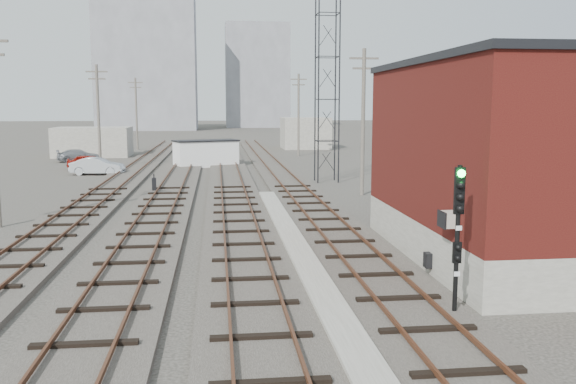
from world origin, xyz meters
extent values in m
plane|color=#282621|center=(0.00, 60.00, 0.00)|extent=(320.00, 320.00, 0.00)
cube|color=#332D28|center=(2.50, 39.00, 0.10)|extent=(3.20, 90.00, 0.20)
cube|color=#4C2816|center=(1.78, 39.00, 0.33)|extent=(0.07, 90.00, 0.12)
cube|color=#4C2816|center=(3.22, 39.00, 0.33)|extent=(0.07, 90.00, 0.12)
cube|color=#332D28|center=(-1.50, 39.00, 0.10)|extent=(3.20, 90.00, 0.20)
cube|color=#4C2816|center=(-2.22, 39.00, 0.33)|extent=(0.07, 90.00, 0.12)
cube|color=#4C2816|center=(-0.78, 39.00, 0.33)|extent=(0.07, 90.00, 0.12)
cube|color=#332D28|center=(-5.50, 39.00, 0.10)|extent=(3.20, 90.00, 0.20)
cube|color=#4C2816|center=(-6.22, 39.00, 0.33)|extent=(0.07, 90.00, 0.12)
cube|color=#4C2816|center=(-4.78, 39.00, 0.33)|extent=(0.07, 90.00, 0.12)
cube|color=#332D28|center=(-9.50, 39.00, 0.10)|extent=(3.20, 90.00, 0.20)
cube|color=#4C2816|center=(-10.22, 39.00, 0.33)|extent=(0.07, 90.00, 0.12)
cube|color=#4C2816|center=(-8.78, 39.00, 0.33)|extent=(0.07, 90.00, 0.12)
cube|color=gray|center=(0.50, 14.00, 0.13)|extent=(0.90, 28.00, 0.26)
cube|color=gray|center=(7.50, 12.00, 0.75)|extent=(6.00, 12.00, 1.50)
cube|color=#4C1A12|center=(7.50, 12.00, 4.25)|extent=(6.00, 12.00, 5.50)
cube|color=black|center=(7.50, 12.00, 7.10)|extent=(6.20, 12.20, 0.25)
cube|color=beige|center=(4.28, 8.00, 2.25)|extent=(0.45, 0.62, 0.45)
cube|color=black|center=(4.40, 10.00, 0.50)|extent=(0.20, 0.35, 0.50)
cylinder|color=black|center=(4.75, 34.25, 7.50)|extent=(0.10, 0.10, 15.00)
cylinder|color=black|center=(6.25, 34.25, 7.50)|extent=(0.10, 0.10, 15.00)
cylinder|color=black|center=(4.75, 35.75, 7.50)|extent=(0.10, 0.10, 15.00)
cylinder|color=black|center=(6.25, 35.75, 7.50)|extent=(0.10, 0.10, 15.00)
cylinder|color=#595147|center=(-12.50, 45.00, 4.50)|extent=(0.24, 0.24, 9.00)
cube|color=#595147|center=(-12.50, 45.00, 8.40)|extent=(1.80, 0.12, 0.12)
cube|color=#595147|center=(-12.50, 45.00, 7.80)|extent=(1.40, 0.12, 0.12)
cylinder|color=#595147|center=(-12.50, 70.00, 4.50)|extent=(0.24, 0.24, 9.00)
cube|color=#595147|center=(-12.50, 70.00, 8.40)|extent=(1.80, 0.12, 0.12)
cube|color=#595147|center=(-12.50, 70.00, 7.80)|extent=(1.40, 0.12, 0.12)
cylinder|color=#595147|center=(6.50, 28.00, 4.50)|extent=(0.24, 0.24, 9.00)
cube|color=#595147|center=(6.50, 28.00, 8.40)|extent=(1.80, 0.12, 0.12)
cube|color=#595147|center=(6.50, 28.00, 7.80)|extent=(1.40, 0.12, 0.12)
cylinder|color=#595147|center=(6.50, 58.00, 4.50)|extent=(0.24, 0.24, 9.00)
cube|color=#595147|center=(6.50, 58.00, 8.40)|extent=(1.80, 0.12, 0.12)
cube|color=#595147|center=(6.50, 58.00, 7.80)|extent=(1.40, 0.12, 0.12)
cube|color=gray|center=(-18.00, 135.00, 15.00)|extent=(22.00, 14.00, 30.00)
cube|color=gray|center=(8.00, 150.00, 13.00)|extent=(16.00, 12.00, 26.00)
cube|color=gray|center=(-16.00, 60.00, 1.60)|extent=(8.00, 5.00, 3.20)
cube|color=gray|center=(9.00, 70.00, 2.00)|extent=(6.00, 6.00, 4.00)
cube|color=gray|center=(3.70, 5.93, 0.05)|extent=(0.40, 0.40, 0.10)
cylinder|color=black|center=(3.70, 5.93, 2.03)|extent=(0.12, 0.12, 4.06)
cube|color=black|center=(3.70, 5.91, 3.40)|extent=(0.26, 0.10, 1.22)
sphere|color=#0CE533|center=(3.70, 5.82, 3.85)|extent=(0.20, 0.20, 0.20)
sphere|color=black|center=(3.70, 5.82, 3.55)|extent=(0.20, 0.20, 0.20)
sphere|color=black|center=(3.70, 5.82, 3.25)|extent=(0.20, 0.20, 0.20)
sphere|color=black|center=(3.70, 5.82, 2.94)|extent=(0.20, 0.20, 0.20)
cube|color=black|center=(3.70, 5.91, 1.78)|extent=(0.22, 0.09, 0.56)
cube|color=white|center=(3.70, 5.85, 2.43)|extent=(0.16, 0.02, 0.12)
cube|color=white|center=(3.70, 5.85, 1.22)|extent=(0.16, 0.02, 0.12)
cube|color=black|center=(-6.50, 30.31, 0.54)|extent=(0.30, 0.30, 0.90)
cylinder|color=black|center=(-6.50, 30.31, 1.13)|extent=(0.07, 0.07, 0.27)
cube|color=white|center=(-3.49, 47.35, 1.17)|extent=(6.06, 4.08, 2.33)
cube|color=black|center=(-3.49, 47.35, 2.38)|extent=(6.30, 4.32, 0.11)
imported|color=maroon|center=(-13.51, 45.63, 0.66)|extent=(4.18, 2.70, 1.32)
imported|color=#B4B9BD|center=(-12.11, 41.56, 0.70)|extent=(4.37, 1.87, 1.40)
imported|color=slate|center=(-16.16, 53.61, 0.62)|extent=(4.55, 2.78, 1.23)
camera|label=1|loc=(-2.45, -8.92, 5.57)|focal=38.00mm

